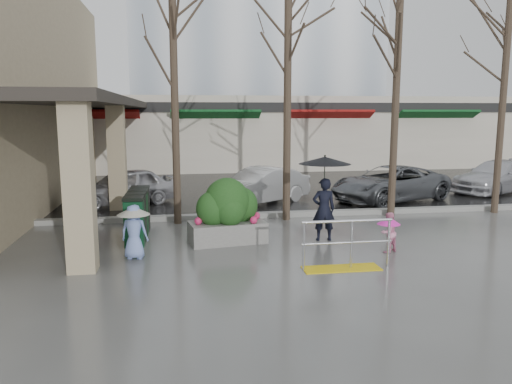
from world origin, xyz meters
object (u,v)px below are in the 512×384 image
object	(u,v)px
tree_mideast	(398,54)
tree_midwest	(288,38)
news_boxes	(138,214)
tree_west	(173,41)
child_pink	(388,229)
tree_east	(508,38)
handrail	(345,251)
car_c	(390,184)
planter	(227,212)
child_blue	(134,226)
car_d	(498,176)
woman	(324,186)
car_b	(260,186)
car_a	(123,187)

from	to	relation	value
tree_mideast	tree_midwest	bearing A→B (deg)	180.00
news_boxes	tree_west	bearing A→B (deg)	57.45
tree_midwest	child_pink	bearing A→B (deg)	-67.73
tree_east	child_pink	world-z (taller)	tree_east
handrail	car_c	size ratio (longest dim) A/B	0.42
tree_midwest	car_c	xyz separation A→B (m)	(4.36, 2.50, -4.60)
tree_midwest	planter	xyz separation A→B (m)	(-1.99, -2.31, -4.47)
tree_midwest	planter	size ratio (longest dim) A/B	3.58
child_blue	planter	world-z (taller)	planter
handrail	car_d	distance (m)	12.60
tree_mideast	woman	world-z (taller)	tree_mideast
car_b	planter	bearing A→B (deg)	-52.60
tree_midwest	car_b	xyz separation A→B (m)	(-0.34, 2.68, -4.60)
woman	car_a	distance (m)	7.94
handrail	car_a	size ratio (longest dim) A/B	0.51
child_blue	news_boxes	bearing A→B (deg)	-74.37
news_boxes	planter	bearing A→B (deg)	-18.92
tree_mideast	car_a	distance (m)	9.90
car_c	woman	bearing A→B (deg)	-60.30
tree_east	child_pink	size ratio (longest dim) A/B	7.77
tree_west	car_b	size ratio (longest dim) A/B	1.78
handrail	tree_west	xyz separation A→B (m)	(-3.36, 4.80, 4.71)
handrail	child_blue	world-z (taller)	child_blue
handrail	car_b	size ratio (longest dim) A/B	0.50
planter	child_blue	bearing A→B (deg)	-153.35
tree_mideast	woman	xyz separation A→B (m)	(-2.91, -2.51, -3.50)
child_blue	car_c	world-z (taller)	car_c
tree_midwest	tree_east	xyz separation A→B (m)	(6.80, -0.00, 0.15)
handrail	planter	bearing A→B (deg)	130.80
tree_mideast	tree_east	world-z (taller)	tree_east
tree_east	car_c	bearing A→B (deg)	134.32
news_boxes	car_c	xyz separation A→B (m)	(8.56, 4.00, 0.03)
child_pink	car_b	distance (m)	6.73
tree_midwest	car_c	size ratio (longest dim) A/B	1.54
car_b	news_boxes	bearing A→B (deg)	-77.07
planter	car_b	distance (m)	5.26
tree_west	child_blue	distance (m)	5.60
woman	planter	distance (m)	2.47
child_blue	car_d	size ratio (longest dim) A/B	0.28
child_pink	woman	bearing A→B (deg)	-74.96
tree_mideast	car_a	bearing A→B (deg)	158.73
tree_east	woman	xyz separation A→B (m)	(-6.41, -2.51, -4.02)
tree_east	woman	distance (m)	7.97
woman	handrail	bearing A→B (deg)	88.05
tree_mideast	car_c	bearing A→B (deg)	67.12
child_pink	car_b	xyz separation A→B (m)	(-1.89, 6.46, 0.09)
tree_midwest	child_blue	xyz separation A→B (m)	(-4.14, -3.39, -4.51)
tree_east	child_blue	xyz separation A→B (m)	(-10.94, -3.39, -4.66)
child_blue	car_b	world-z (taller)	car_b
tree_east	planter	world-z (taller)	tree_east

